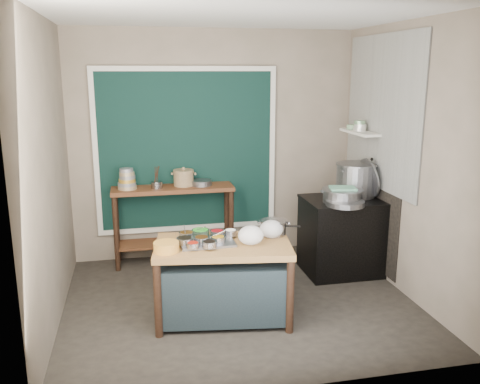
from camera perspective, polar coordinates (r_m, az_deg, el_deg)
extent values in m
cube|color=#2C2822|center=(5.33, -0.04, -12.31)|extent=(3.50, 3.00, 0.02)
cube|color=gray|center=(6.35, -2.89, 5.25)|extent=(3.50, 0.02, 2.80)
cube|color=gray|center=(4.84, -20.89, 1.76)|extent=(0.02, 3.00, 2.80)
cube|color=gray|center=(5.52, 18.17, 3.33)|extent=(0.02, 3.00, 2.80)
cube|color=gray|center=(4.82, -0.05, 19.45)|extent=(3.50, 3.00, 0.02)
cube|color=black|center=(6.27, -5.99, 4.63)|extent=(2.10, 0.02, 1.90)
cube|color=#B2B2AA|center=(5.93, 15.62, 8.57)|extent=(0.02, 1.70, 1.70)
cube|color=black|center=(6.21, 14.57, -1.96)|extent=(0.01, 1.30, 1.30)
cube|color=beige|center=(6.17, 13.32, 6.54)|extent=(0.22, 0.70, 0.03)
cube|color=olive|center=(4.86, -1.89, -9.96)|extent=(1.34, 0.89, 0.75)
cube|color=#562D18|center=(6.26, -7.43, -3.64)|extent=(1.45, 0.40, 0.95)
cube|color=black|center=(6.04, 11.51, -4.95)|extent=(0.90, 0.68, 0.85)
cube|color=black|center=(5.92, 11.71, -0.91)|extent=(0.92, 0.69, 0.03)
cube|color=gray|center=(4.74, -3.75, -5.63)|extent=(0.51, 0.37, 0.02)
cylinder|color=gray|center=(4.87, -1.06, -4.57)|extent=(0.12, 0.12, 0.05)
cylinder|color=gray|center=(4.81, -6.03, -4.84)|extent=(0.14, 0.14, 0.06)
cylinder|color=gray|center=(4.55, -5.32, -5.97)|extent=(0.12, 0.12, 0.05)
cylinder|color=gray|center=(4.68, -2.48, -5.34)|extent=(0.13, 0.13, 0.05)
cylinder|color=gray|center=(4.66, -6.24, -5.47)|extent=(0.15, 0.15, 0.06)
cylinder|color=gray|center=(4.67, -4.34, -5.40)|extent=(0.14, 0.14, 0.06)
cylinder|color=gray|center=(4.85, -2.59, -4.65)|extent=(0.13, 0.13, 0.05)
cylinder|color=gray|center=(4.85, -4.46, -4.61)|extent=(0.17, 0.17, 0.07)
cylinder|color=gray|center=(4.56, -3.48, -5.86)|extent=(0.13, 0.13, 0.05)
cylinder|color=#B77A24|center=(4.55, -8.27, -6.12)|extent=(0.27, 0.27, 0.09)
ellipsoid|color=white|center=(4.67, 1.23, -4.88)|extent=(0.26, 0.23, 0.18)
ellipsoid|color=white|center=(4.86, 3.53, -4.18)|extent=(0.27, 0.24, 0.17)
cylinder|color=tan|center=(6.11, -12.53, 0.51)|extent=(0.22, 0.22, 0.04)
cylinder|color=gray|center=(6.10, -12.55, 0.89)|extent=(0.21, 0.21, 0.04)
cylinder|color=gold|center=(6.09, -12.57, 1.27)|extent=(0.19, 0.19, 0.04)
cylinder|color=gray|center=(6.08, -12.59, 1.65)|extent=(0.18, 0.18, 0.04)
cylinder|color=tan|center=(6.07, -12.61, 2.04)|extent=(0.17, 0.17, 0.04)
cylinder|color=gray|center=(6.07, -12.63, 2.42)|extent=(0.16, 0.16, 0.04)
cylinder|color=gray|center=(6.08, -9.32, 0.80)|extent=(0.17, 0.17, 0.08)
cylinder|color=gray|center=(6.17, -4.37, 1.05)|extent=(0.33, 0.33, 0.06)
cylinder|color=gray|center=(6.03, 14.29, 1.56)|extent=(0.12, 0.46, 0.46)
cube|color=#6AAB84|center=(5.73, 11.47, 0.43)|extent=(0.32, 0.27, 0.02)
cylinder|color=gray|center=(5.63, 11.72, -1.22)|extent=(0.48, 0.48, 0.06)
cylinder|color=silver|center=(6.18, 13.30, 6.88)|extent=(0.15, 0.15, 0.04)
cylinder|color=silver|center=(6.17, 13.32, 7.25)|extent=(0.14, 0.14, 0.04)
cylinder|color=gray|center=(6.17, 13.35, 7.62)|extent=(0.13, 0.13, 0.04)
cylinder|color=gray|center=(6.36, 12.53, 7.15)|extent=(0.19, 0.19, 0.05)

